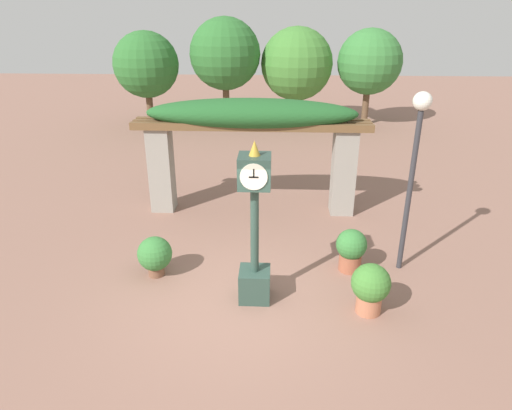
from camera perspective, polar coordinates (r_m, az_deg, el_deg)
ground_plane at (r=8.18m, az=-2.09°, el=-12.08°), size 60.00×60.00×0.00m
pedestal_clock at (r=7.62m, az=-0.17°, el=-3.33°), size 0.54×0.57×2.88m
pergola at (r=10.97m, az=-0.57°, el=9.64°), size 5.65×1.15×2.83m
potted_plant_near_left at (r=9.05m, az=11.80°, el=-5.34°), size 0.60×0.60×0.86m
potted_plant_near_right at (r=7.91m, az=14.12°, el=-9.85°), size 0.65×0.65×0.90m
potted_plant_far_left at (r=8.91m, az=-12.53°, el=-6.09°), size 0.66×0.66×0.80m
lamp_post at (r=8.65m, az=19.36°, el=6.89°), size 0.33×0.33×3.45m
tree_line at (r=20.12m, az=0.76°, el=17.54°), size 12.05×3.80×4.49m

